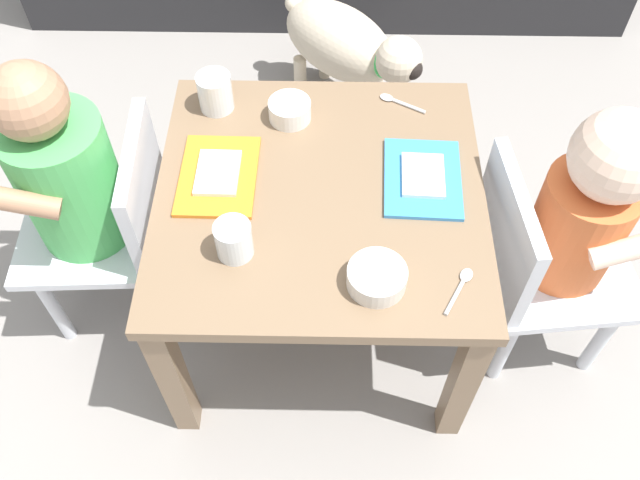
{
  "coord_description": "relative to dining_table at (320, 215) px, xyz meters",
  "views": [
    {
      "loc": [
        0.01,
        -0.78,
        1.35
      ],
      "look_at": [
        0.0,
        0.0,
        0.28
      ],
      "focal_mm": 37.77,
      "sensor_mm": 36.0,
      "label": 1
    }
  ],
  "objects": [
    {
      "name": "ground_plane",
      "position": [
        0.0,
        0.0,
        -0.36
      ],
      "size": [
        7.0,
        7.0,
        0.0
      ],
      "primitive_type": "plane",
      "color": "gray"
    },
    {
      "name": "spoon_by_right_tray",
      "position": [
        0.23,
        -0.2,
        0.07
      ],
      "size": [
        0.06,
        0.09,
        0.01
      ],
      "color": "silver",
      "rests_on": "dining_table"
    },
    {
      "name": "water_cup_right",
      "position": [
        -0.21,
        0.21,
        0.1
      ],
      "size": [
        0.07,
        0.07,
        0.07
      ],
      "color": "white",
      "rests_on": "dining_table"
    },
    {
      "name": "food_tray_left",
      "position": [
        -0.18,
        0.03,
        0.08
      ],
      "size": [
        0.14,
        0.2,
        0.02
      ],
      "color": "orange",
      "rests_on": "dining_table"
    },
    {
      "name": "veggie_bowl_far",
      "position": [
        -0.06,
        0.18,
        0.09
      ],
      "size": [
        0.08,
        0.08,
        0.04
      ],
      "color": "white",
      "rests_on": "dining_table"
    },
    {
      "name": "seated_child_right",
      "position": [
        0.46,
        -0.04,
        0.05
      ],
      "size": [
        0.31,
        0.31,
        0.64
      ],
      "color": "silver",
      "rests_on": "ground"
    },
    {
      "name": "spoon_by_left_tray",
      "position": [
        0.15,
        0.23,
        0.07
      ],
      "size": [
        0.09,
        0.06,
        0.01
      ],
      "color": "silver",
      "rests_on": "dining_table"
    },
    {
      "name": "water_cup_left",
      "position": [
        -0.14,
        -0.14,
        0.1
      ],
      "size": [
        0.06,
        0.06,
        0.07
      ],
      "color": "white",
      "rests_on": "dining_table"
    },
    {
      "name": "food_tray_right",
      "position": [
        0.18,
        0.03,
        0.08
      ],
      "size": [
        0.15,
        0.19,
        0.02
      ],
      "color": "#388CD8",
      "rests_on": "dining_table"
    },
    {
      "name": "seated_child_left",
      "position": [
        -0.46,
        0.04,
        0.05
      ],
      "size": [
        0.29,
        0.29,
        0.67
      ],
      "color": "silver",
      "rests_on": "ground"
    },
    {
      "name": "dog",
      "position": [
        0.06,
        0.7,
        -0.15
      ],
      "size": [
        0.4,
        0.38,
        0.31
      ],
      "color": "beige",
      "rests_on": "ground"
    },
    {
      "name": "dining_table",
      "position": [
        0.0,
        0.0,
        0.0
      ],
      "size": [
        0.59,
        0.58,
        0.43
      ],
      "color": "#7A6047",
      "rests_on": "ground"
    },
    {
      "name": "cereal_bowl_right_side",
      "position": [
        0.09,
        -0.19,
        0.09
      ],
      "size": [
        0.1,
        0.1,
        0.04
      ],
      "color": "silver",
      "rests_on": "dining_table"
    }
  ]
}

